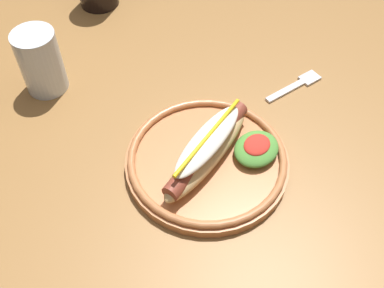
# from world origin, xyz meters

# --- Properties ---
(dining_table) EXTENTS (1.49, 1.01, 0.74)m
(dining_table) POSITION_xyz_m (0.00, 0.00, 0.66)
(dining_table) COLOR olive
(dining_table) RESTS_ON ground_plane
(hot_dog_plate) EXTENTS (0.26, 0.26, 0.08)m
(hot_dog_plate) POSITION_xyz_m (0.04, -0.14, 0.76)
(hot_dog_plate) COLOR #B77042
(hot_dog_plate) RESTS_ON dining_table
(fork) EXTENTS (0.12, 0.05, 0.00)m
(fork) POSITION_xyz_m (0.28, -0.16, 0.74)
(fork) COLOR silver
(fork) RESTS_ON dining_table
(water_cup) EXTENTS (0.07, 0.07, 0.12)m
(water_cup) POSITION_xyz_m (0.00, 0.19, 0.80)
(water_cup) COLOR silver
(water_cup) RESTS_ON dining_table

